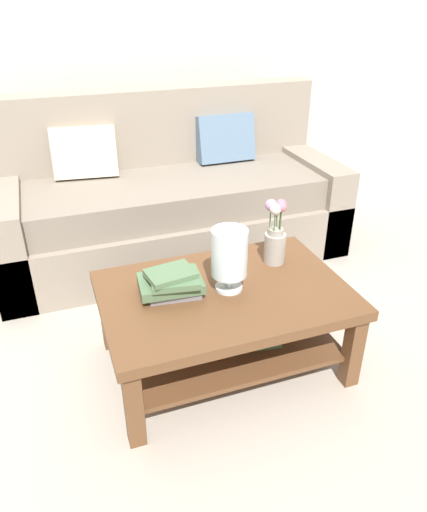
{
  "coord_description": "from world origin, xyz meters",
  "views": [
    {
      "loc": [
        -0.69,
        -2.13,
        1.63
      ],
      "look_at": [
        -0.02,
        -0.26,
        0.53
      ],
      "focal_mm": 33.84,
      "sensor_mm": 36.0,
      "label": 1
    }
  ],
  "objects": [
    {
      "name": "ground_plane",
      "position": [
        0.0,
        0.0,
        0.0
      ],
      "size": [
        10.0,
        10.0,
        0.0
      ],
      "primitive_type": "plane",
      "color": "#ADA393"
    },
    {
      "name": "back_wall",
      "position": [
        0.0,
        1.65,
        1.35
      ],
      "size": [
        6.4,
        0.12,
        2.7
      ],
      "primitive_type": "cube",
      "color": "beige",
      "rests_on": "ground"
    },
    {
      "name": "couch",
      "position": [
        0.06,
        0.84,
        0.36
      ],
      "size": [
        2.26,
        0.9,
        1.06
      ],
      "color": "gray",
      "rests_on": "ground"
    },
    {
      "name": "coffee_table",
      "position": [
        -0.02,
        -0.41,
        0.31
      ],
      "size": [
        1.12,
        0.76,
        0.43
      ],
      "color": "brown",
      "rests_on": "ground"
    },
    {
      "name": "book_stack_main",
      "position": [
        -0.25,
        -0.36,
        0.49
      ],
      "size": [
        0.3,
        0.24,
        0.13
      ],
      "color": "slate",
      "rests_on": "coffee_table"
    },
    {
      "name": "glass_hurricane_vase",
      "position": [
        -0.0,
        -0.4,
        0.61
      ],
      "size": [
        0.16,
        0.16,
        0.3
      ],
      "color": "silver",
      "rests_on": "coffee_table"
    },
    {
      "name": "flower_pitcher",
      "position": [
        0.3,
        -0.25,
        0.57
      ],
      "size": [
        0.11,
        0.11,
        0.34
      ],
      "color": "#9E998E",
      "rests_on": "coffee_table"
    }
  ]
}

